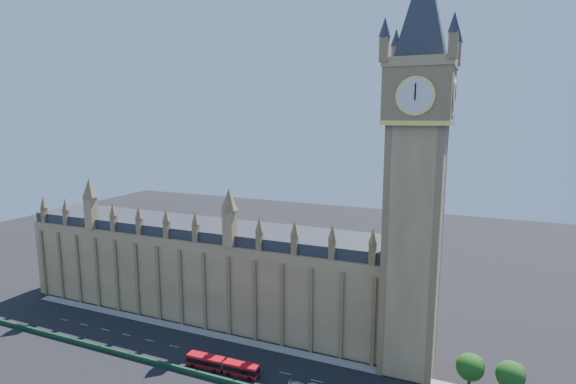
% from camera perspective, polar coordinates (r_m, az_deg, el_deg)
% --- Properties ---
extents(ground, '(400.00, 400.00, 0.00)m').
position_cam_1_polar(ground, '(118.85, -6.04, -20.72)').
color(ground, black).
rests_on(ground, ground).
extents(palace_westminster, '(120.00, 20.00, 28.00)m').
position_cam_1_polar(palace_westminster, '(142.26, -10.69, -9.47)').
color(palace_westminster, '#987A49').
rests_on(palace_westminster, ground).
extents(elizabeth_tower, '(20.59, 20.59, 105.00)m').
position_cam_1_polar(elizabeth_tower, '(104.16, 16.12, 6.28)').
color(elizabeth_tower, '#987A49').
rests_on(elizabeth_tower, ground).
extents(bridge_parapet, '(160.00, 0.60, 1.20)m').
position_cam_1_polar(bridge_parapet, '(111.93, -8.47, -22.50)').
color(bridge_parapet, '#1E4C2D').
rests_on(bridge_parapet, ground).
extents(kerb_north, '(160.00, 3.00, 0.16)m').
position_cam_1_polar(kerb_north, '(126.10, -3.82, -18.75)').
color(kerb_north, gray).
rests_on(kerb_north, ground).
extents(tree_east_near, '(6.00, 6.00, 8.50)m').
position_cam_1_polar(tree_east_near, '(113.13, 22.25, -19.82)').
color(tree_east_near, '#382619').
rests_on(tree_east_near, ground).
extents(tree_east_far, '(6.00, 6.00, 8.50)m').
position_cam_1_polar(tree_east_far, '(113.51, 26.54, -20.03)').
color(tree_east_far, '#382619').
rests_on(tree_east_far, ground).
extents(red_bus, '(18.49, 3.49, 3.13)m').
position_cam_1_polar(red_bus, '(115.07, -8.34, -20.92)').
color(red_bus, red).
rests_on(red_bus, ground).
extents(car_grey, '(4.27, 1.97, 1.42)m').
position_cam_1_polar(car_grey, '(116.35, -7.96, -21.08)').
color(car_grey, '#46494F').
rests_on(car_grey, ground).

